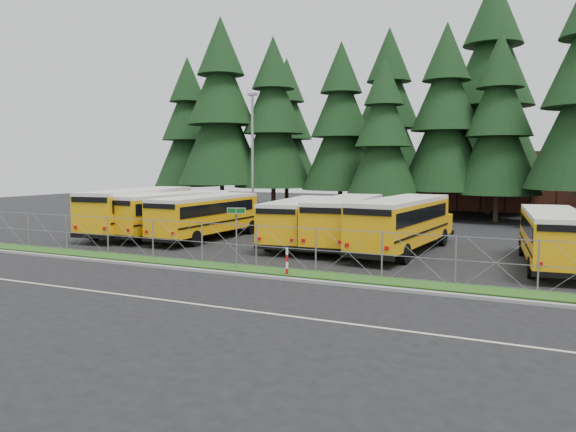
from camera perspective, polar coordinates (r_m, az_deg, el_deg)
The scene contains 26 objects.
ground at distance 26.73m, azimuth -0.32°, elevation -5.01°, with size 120.00×120.00×0.00m, color black.
curb at distance 24.01m, azimuth -3.54°, elevation -6.07°, with size 50.00×0.25×0.12m, color gray.
grass_verge at distance 25.22m, azimuth -2.00°, elevation -5.57°, with size 50.00×1.40×0.06m, color #254C15.
road_lane_line at distance 19.98m, azimuth -10.42°, elevation -8.65°, with size 50.00×0.12×0.01m, color beige.
chainlink_fence at distance 25.68m, azimuth -1.29°, elevation -3.18°, with size 44.00×0.10×2.00m, color gray, non-canonical shape.
brick_building at distance 63.95m, azimuth 20.53°, elevation 3.40°, with size 22.00×10.00×6.00m, color brown.
bus_0 at distance 39.08m, azimuth -14.65°, elevation 0.39°, with size 2.79×11.81×3.10m, color orange, non-canonical shape.
bus_1 at distance 37.69m, azimuth -11.32°, elevation 0.13°, with size 2.61×11.05×2.90m, color orange, non-canonical shape.
bus_2 at distance 36.02m, azimuth -8.05°, elevation -0.14°, with size 2.51×10.63×2.79m, color orange, non-canonical shape.
bus_4 at distance 33.21m, azimuth 1.48°, elevation -0.62°, with size 2.44×10.32×2.71m, color orange, non-canonical shape.
bus_5 at distance 32.44m, azimuth 6.00°, elevation -0.65°, with size 2.58×10.92×2.86m, color orange, non-canonical shape.
bus_6 at distance 30.75m, azimuth 11.64°, elevation -0.96°, with size 2.67×11.33×2.97m, color orange, non-canonical shape.
bus_east at distance 28.62m, azimuth 25.23°, elevation -2.14°, with size 2.39×10.14×2.66m, color orange, non-canonical shape.
street_sign at distance 25.60m, azimuth -5.27°, elevation -0.89°, with size 0.79×0.52×2.81m.
striped_bollard at distance 24.21m, azimuth -0.11°, elevation -4.66°, with size 0.11×0.11×1.20m, color #B20C0C.
light_standard at distance 43.36m, azimuth -3.61°, elevation 6.26°, with size 0.70×0.35×10.14m.
conifer_0 at distance 62.03m, azimuth -10.10°, elevation 8.30°, with size 7.31×7.31×16.17m, color black, non-canonical shape.
conifer_1 at distance 56.06m, azimuth -6.79°, elevation 10.11°, with size 8.58×8.58×18.98m, color black, non-canonical shape.
conifer_2 at distance 55.13m, azimuth -1.51°, elevation 9.19°, with size 7.69×7.69×17.00m, color black, non-canonical shape.
conifer_3 at distance 53.12m, azimuth 5.38°, elevation 8.82°, with size 7.27×7.27×16.08m, color black, non-canonical shape.
conifer_4 at distance 48.57m, azimuth 9.66°, elevation 7.75°, with size 6.24×6.24×13.80m, color black, non-canonical shape.
conifer_5 at distance 50.72m, azimuth 15.68°, elevation 9.23°, with size 7.61×7.61×16.82m, color black, non-canonical shape.
conifer_6 at distance 49.47m, azimuth 20.60°, elevation 8.42°, with size 7.01×7.01×15.50m, color black, non-canonical shape.
conifer_10 at distance 64.70m, azimuth -0.14°, elevation 8.50°, with size 7.55×7.55×16.71m, color black, non-canonical shape.
conifer_11 at distance 58.53m, azimuth 10.15°, elevation 9.59°, with size 8.34×8.34×18.44m, color black, non-canonical shape.
conifer_12 at distance 57.21m, azimuth 19.95°, elevation 11.46°, with size 10.14×10.14×22.42m, color black, non-canonical shape.
Camera 1 is at (11.38, -23.70, 4.81)m, focal length 35.00 mm.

